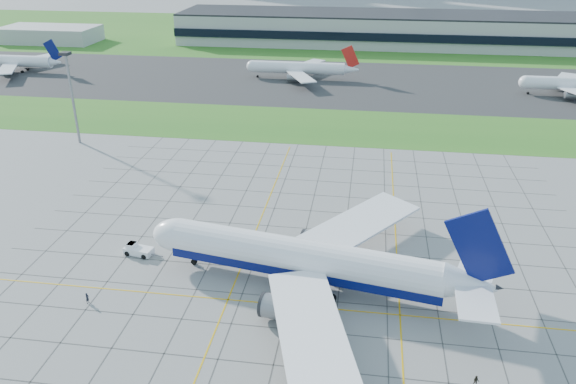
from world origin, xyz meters
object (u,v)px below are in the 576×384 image
crew_near (87,298)px  distant_jet_0 (19,61)px  distant_jet_1 (299,68)px  airliner (306,259)px  pushback_tug (137,250)px  light_mast (71,87)px  crew_far (476,381)px  distant_jet_2 (570,84)px

crew_near → distant_jet_0: bearing=44.4°
crew_near → distant_jet_1: distant_jet_1 is taller
airliner → pushback_tug: airliner is taller
crew_near → distant_jet_1: (15.05, 154.44, 3.55)m
light_mast → distant_jet_0: bearing=130.3°
airliner → pushback_tug: 33.12m
airliner → distant_jet_0: (-138.87, 139.73, -0.76)m
airliner → pushback_tug: (-32.36, 5.59, -4.28)m
airliner → crew_near: airliner is taller
crew_near → crew_far: 60.72m
crew_far → distant_jet_0: bearing=149.1°
crew_near → distant_jet_2: size_ratio=0.04×
crew_near → distant_jet_1: bearing=4.0°
airliner → crew_near: bearing=-153.6°
light_mast → pushback_tug: light_mast is taller
airliner → distant_jet_0: airliner is taller
pushback_tug → distant_jet_1: distant_jet_1 is taller
crew_near → distant_jet_2: (115.50, 143.46, 3.55)m
airliner → crew_near: size_ratio=32.40×
light_mast → distant_jet_0: (-66.73, 78.65, -11.70)m
pushback_tug → distant_jet_2: distant_jet_2 is taller
pushback_tug → distant_jet_2: (113.27, 127.78, 3.52)m
airliner → distant_jet_0: bearing=145.0°
distant_jet_1 → distant_jet_2: (100.44, -10.98, -0.00)m
light_mast → distant_jet_1: (52.61, 83.27, -11.69)m
airliner → crew_near: 36.28m
pushback_tug → crew_far: bearing=-13.7°
distant_jet_1 → crew_near: bearing=-95.6°
pushback_tug → distant_jet_0: 171.32m
distant_jet_0 → light_mast: bearing=-49.7°
crew_far → distant_jet_0: 229.03m
crew_far → distant_jet_2: distant_jet_2 is taller
distant_jet_0 → crew_near: bearing=-55.2°
airliner → distant_jet_2: 156.00m
distant_jet_1 → distant_jet_2: same height
distant_jet_0 → distant_jet_1: 119.43m
crew_far → distant_jet_1: size_ratio=0.04×
light_mast → crew_far: size_ratio=15.37×
light_mast → distant_jet_1: bearing=57.7°
distant_jet_1 → pushback_tug: bearing=-95.3°
distant_jet_1 → airliner: bearing=-82.3°
crew_near → distant_jet_0: size_ratio=0.04×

